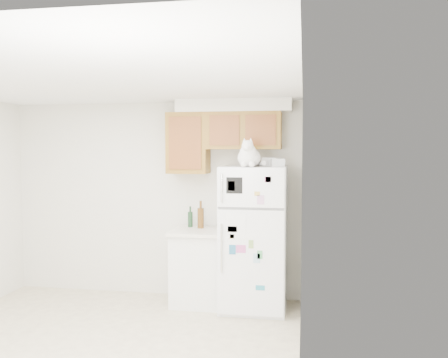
% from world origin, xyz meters
% --- Properties ---
extents(room_shell, '(3.84, 4.04, 2.52)m').
position_xyz_m(room_shell, '(0.12, 0.24, 1.67)').
color(room_shell, beige).
rests_on(room_shell, ground_plane).
extents(refrigerator, '(0.76, 0.78, 1.70)m').
position_xyz_m(refrigerator, '(1.35, 1.61, 0.85)').
color(refrigerator, white).
rests_on(refrigerator, ground_plane).
extents(base_counter, '(0.64, 0.64, 0.92)m').
position_xyz_m(base_counter, '(0.66, 1.68, 0.46)').
color(base_counter, white).
rests_on(base_counter, ground_plane).
extents(cat, '(0.32, 0.47, 0.33)m').
position_xyz_m(cat, '(1.31, 1.35, 1.82)').
color(cat, white).
rests_on(cat, refrigerator).
extents(storage_box_back, '(0.21, 0.18, 0.10)m').
position_xyz_m(storage_box_back, '(1.54, 1.71, 1.75)').
color(storage_box_back, white).
rests_on(storage_box_back, refrigerator).
extents(storage_box_front, '(0.17, 0.14, 0.09)m').
position_xyz_m(storage_box_front, '(1.62, 1.57, 1.74)').
color(storage_box_front, white).
rests_on(storage_box_front, refrigerator).
extents(bottle_green, '(0.06, 0.06, 0.26)m').
position_xyz_m(bottle_green, '(0.51, 1.85, 1.05)').
color(bottle_green, '#19381E').
rests_on(bottle_green, base_counter).
extents(bottle_amber, '(0.08, 0.08, 0.34)m').
position_xyz_m(bottle_amber, '(0.66, 1.78, 1.09)').
color(bottle_amber, '#593814').
rests_on(bottle_amber, base_counter).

